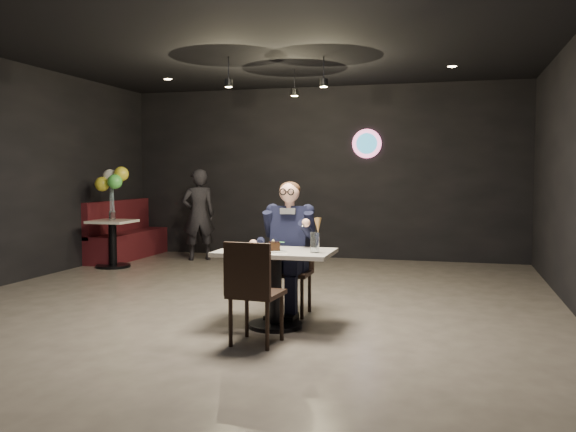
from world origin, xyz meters
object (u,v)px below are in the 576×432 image
(main_table, at_px, (275,289))
(booth_bench, at_px, (128,229))
(sundae_glass, at_px, (315,242))
(side_table, at_px, (113,243))
(passerby, at_px, (199,215))
(balloon_vase, at_px, (112,215))
(seated_man, at_px, (290,247))
(chair_far, at_px, (290,271))
(chair_near, at_px, (257,291))

(main_table, relative_size, booth_bench, 0.54)
(sundae_glass, height_order, side_table, sundae_glass)
(sundae_glass, xyz_separation_m, passerby, (-2.97, 4.13, -0.06))
(sundae_glass, relative_size, booth_bench, 0.09)
(balloon_vase, bearing_deg, seated_man, -34.05)
(booth_bench, distance_m, passerby, 1.32)
(chair_far, distance_m, seated_man, 0.26)
(booth_bench, height_order, balloon_vase, booth_bench)
(seated_man, distance_m, passerby, 4.36)
(side_table, bearing_deg, chair_near, -44.87)
(seated_man, bearing_deg, main_table, -90.00)
(chair_near, height_order, booth_bench, booth_bench)
(chair_near, relative_size, sundae_glass, 4.83)
(chair_far, height_order, booth_bench, booth_bench)
(chair_near, xyz_separation_m, booth_bench, (-3.86, 4.54, 0.05))
(sundae_glass, bearing_deg, passerby, 125.71)
(main_table, xyz_separation_m, chair_far, (0.00, 0.55, 0.09))
(balloon_vase, bearing_deg, passerby, 48.73)
(sundae_glass, bearing_deg, chair_near, -127.38)
(chair_near, xyz_separation_m, balloon_vase, (-3.56, 3.54, 0.36))
(balloon_vase, bearing_deg, chair_far, -34.05)
(balloon_vase, xyz_separation_m, passerby, (0.98, 1.12, -0.04))
(booth_bench, relative_size, passerby, 1.30)
(chair_near, bearing_deg, seated_man, 95.12)
(main_table, relative_size, passerby, 0.70)
(booth_bench, bearing_deg, sundae_glass, -43.31)
(chair_near, relative_size, side_table, 1.19)
(balloon_vase, distance_m, passerby, 1.49)
(side_table, xyz_separation_m, passerby, (0.98, 1.12, 0.39))
(booth_bench, bearing_deg, chair_far, -41.43)
(chair_near, height_order, side_table, chair_near)
(side_table, bearing_deg, balloon_vase, 0.00)
(booth_bench, distance_m, balloon_vase, 1.09)
(seated_man, relative_size, side_table, 1.86)
(booth_bench, relative_size, side_table, 2.62)
(booth_bench, xyz_separation_m, balloon_vase, (0.30, -1.00, 0.32))
(booth_bench, xyz_separation_m, passerby, (1.28, 0.12, 0.27))
(main_table, height_order, sundae_glass, sundae_glass)
(chair_far, distance_m, side_table, 4.29)
(chair_far, distance_m, chair_near, 1.14)
(sundae_glass, xyz_separation_m, booth_bench, (-4.26, 4.01, -0.34))
(seated_man, bearing_deg, passerby, 126.10)
(side_table, distance_m, passerby, 1.54)
(chair_near, xyz_separation_m, sundae_glass, (0.40, 0.53, 0.39))
(main_table, distance_m, booth_bench, 5.52)
(sundae_glass, relative_size, passerby, 0.12)
(side_table, relative_size, passerby, 0.50)
(chair_far, xyz_separation_m, side_table, (-3.56, 2.40, -0.07))
(chair_far, relative_size, chair_near, 1.00)
(chair_near, height_order, seated_man, seated_man)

